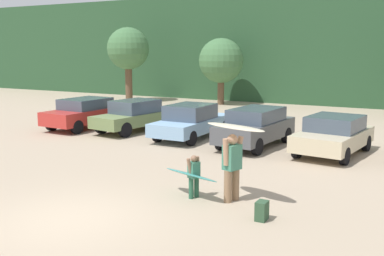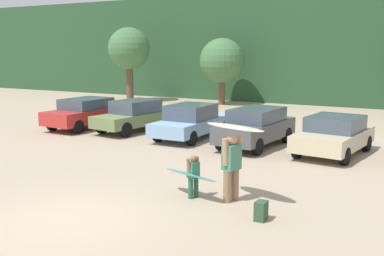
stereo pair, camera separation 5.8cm
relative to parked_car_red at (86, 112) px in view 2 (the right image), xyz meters
The scene contains 14 objects.
ground_plane 12.91m from the parked_car_red, 50.58° to the right, with size 120.00×120.00×0.00m, color tan.
hillside_ridge 22.65m from the parked_car_red, 68.59° to the left, with size 108.00×12.00×8.07m, color #284C2D.
tree_ridge_back 12.59m from the parked_car_red, 115.87° to the left, with size 3.16×3.16×5.58m.
tree_far_left 12.73m from the parked_car_red, 81.96° to the left, with size 3.18×3.18×4.73m.
parked_car_red is the anchor object (origin of this frame).
parked_car_olive_green 2.76m from the parked_car_red, ahead, with size 2.31×4.69×1.51m.
parked_car_sky_blue 5.93m from the parked_car_red, ahead, with size 1.88×4.68×1.51m.
parked_car_dark_gray 9.08m from the parked_car_red, ahead, with size 2.11×4.44×1.55m.
parked_car_champagne 12.19m from the parked_car_red, ahead, with size 2.42×4.26×1.45m.
person_adult 12.98m from the parked_car_red, 32.26° to the right, with size 0.44×0.75×1.76m.
person_child 12.30m from the parked_car_red, 35.64° to the right, with size 0.29×0.49×1.16m.
surfboard_cream 13.10m from the parked_car_red, 32.16° to the right, with size 1.96×1.13×0.08m.
surfboard_teal 12.23m from the parked_car_red, 35.94° to the right, with size 1.92×1.05×0.24m.
backpack_dropped 14.47m from the parked_car_red, 32.92° to the right, with size 0.24×0.34×0.45m.
Camera 2 is at (7.34, -7.44, 3.87)m, focal length 42.70 mm.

